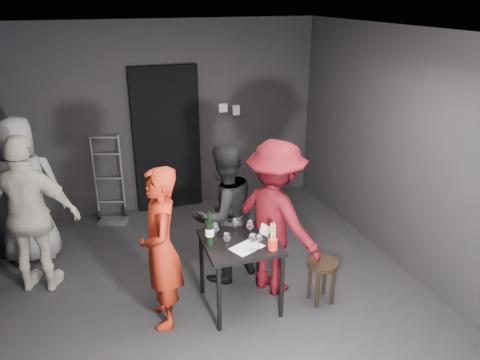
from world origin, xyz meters
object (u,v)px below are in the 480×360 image
object	(u,v)px
server_red	(161,244)
woman_black	(224,211)
bystander_cream	(29,204)
wine_bottle	(210,232)
man_maroon	(276,210)
tasting_table	(240,249)
hand_truck	(112,205)
breadstick_cup	(273,237)
stool	(322,271)
bystander_grey	(22,179)

from	to	relation	value
server_red	woman_black	size ratio (longest dim) A/B	1.04
bystander_cream	wine_bottle	world-z (taller)	bystander_cream
woman_black	wine_bottle	distance (m)	0.61
server_red	bystander_cream	size ratio (longest dim) A/B	0.85
server_red	man_maroon	bearing A→B (deg)	102.46
tasting_table	woman_black	size ratio (longest dim) A/B	0.46
bystander_cream	hand_truck	bearing A→B (deg)	-101.58
hand_truck	breadstick_cup	world-z (taller)	hand_truck
bystander_cream	breadstick_cup	xyz separation A→B (m)	(2.19, -1.26, -0.12)
stool	bystander_grey	distance (m)	3.53
man_maroon	bystander_grey	bearing A→B (deg)	31.34
tasting_table	stool	bearing A→B (deg)	-15.41
stool	woman_black	distance (m)	1.21
woman_black	man_maroon	distance (m)	0.60
tasting_table	server_red	distance (m)	0.81
breadstick_cup	hand_truck	bearing A→B (deg)	116.04
hand_truck	wine_bottle	size ratio (longest dim) A/B	3.52
man_maroon	bystander_grey	distance (m)	2.95
stool	bystander_cream	world-z (taller)	bystander_cream
man_maroon	bystander_cream	world-z (taller)	bystander_cream
tasting_table	server_red	xyz separation A→B (m)	(-0.78, 0.01, 0.21)
bystander_grey	breadstick_cup	xyz separation A→B (m)	(2.31, -1.97, -0.15)
bystander_cream	wine_bottle	distance (m)	1.92
bystander_cream	breadstick_cup	size ratio (longest dim) A/B	6.93
hand_truck	wine_bottle	distance (m)	2.62
wine_bottle	bystander_grey	bearing A→B (deg)	136.43
man_maroon	woman_black	bearing A→B (deg)	21.31
tasting_table	wine_bottle	bearing A→B (deg)	174.15
breadstick_cup	server_red	bearing A→B (deg)	165.58
hand_truck	man_maroon	bearing A→B (deg)	-37.47
breadstick_cup	tasting_table	bearing A→B (deg)	132.95
server_red	breadstick_cup	world-z (taller)	server_red
tasting_table	wine_bottle	distance (m)	0.38
man_maroon	wine_bottle	xyz separation A→B (m)	(-0.75, -0.14, -0.06)
tasting_table	bystander_grey	bearing A→B (deg)	140.38
server_red	breadstick_cup	distance (m)	1.05
server_red	man_maroon	size ratio (longest dim) A/B	0.91
hand_truck	tasting_table	distance (m)	2.70
woman_black	bystander_cream	xyz separation A→B (m)	(-1.96, 0.45, 0.18)
hand_truck	bystander_grey	size ratio (longest dim) A/B	0.59
server_red	breadstick_cup	size ratio (longest dim) A/B	5.92
man_maroon	bystander_cream	size ratio (longest dim) A/B	0.94
bystander_cream	stool	bearing A→B (deg)	175.65
hand_truck	bystander_cream	size ratio (longest dim) A/B	0.61
woman_black	bystander_grey	xyz separation A→B (m)	(-2.07, 1.15, 0.21)
tasting_table	breadstick_cup	bearing A→B (deg)	-47.05
bystander_grey	wine_bottle	size ratio (longest dim) A/B	5.94
stool	wine_bottle	bearing A→B (deg)	167.12
wine_bottle	breadstick_cup	distance (m)	0.61
server_red	bystander_grey	xyz separation A→B (m)	(-1.29, 1.71, 0.17)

